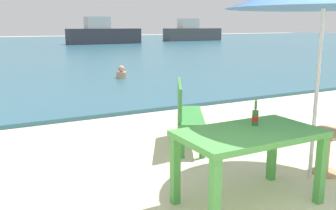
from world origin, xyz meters
name	(u,v)px	position (x,y,z in m)	size (l,w,h in m)	color
sea_water	(6,47)	(0.00, 30.00, 0.04)	(120.00, 50.00, 0.08)	#2D6075
picnic_table_green	(249,142)	(-0.43, 0.91, 0.65)	(1.40, 0.80, 0.76)	#4C9E47
beer_bottle_amber	(255,116)	(-0.25, 1.05, 0.85)	(0.07, 0.07, 0.26)	#2D662D
side_table_wood	(327,146)	(0.91, 1.06, 0.35)	(0.44, 0.44, 0.54)	tan
bench_green_left	(186,110)	(-0.02, 2.81, 0.54)	(0.89, 1.23, 0.95)	#3D8C42
swimmer_person	(122,73)	(1.56, 9.49, 0.24)	(0.34, 0.34, 0.41)	tan
boat_sailboat	(192,33)	(18.69, 32.93, 0.90)	(6.27, 1.71, 2.28)	#4C4C4C
boat_barge	(103,34)	(8.19, 30.96, 0.93)	(6.47, 1.77, 2.35)	#38383F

